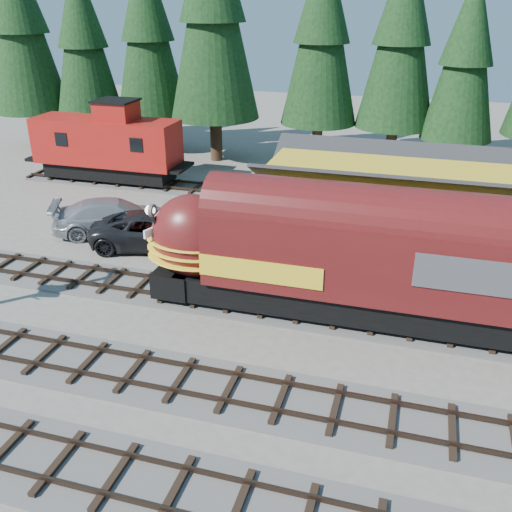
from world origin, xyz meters
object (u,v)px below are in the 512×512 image
(locomotive, at_px, (326,259))
(pickup_truck_b, at_px, (114,217))
(caboose, at_px, (108,145))
(pickup_truck_a, at_px, (156,230))
(depot, at_px, (392,202))

(locomotive, relative_size, pickup_truck_b, 2.42)
(caboose, height_order, pickup_truck_b, caboose)
(pickup_truck_a, bearing_deg, caboose, 25.84)
(depot, height_order, pickup_truck_a, depot)
(locomotive, height_order, pickup_truck_b, locomotive)
(locomotive, height_order, pickup_truck_a, locomotive)
(depot, relative_size, pickup_truck_a, 1.91)
(locomotive, bearing_deg, pickup_truck_b, 156.65)
(pickup_truck_a, bearing_deg, depot, -94.34)
(depot, height_order, caboose, caboose)
(depot, relative_size, caboose, 1.25)
(locomotive, relative_size, pickup_truck_a, 2.40)
(caboose, xyz_separation_m, pickup_truck_a, (8.07, -9.57, -1.71))
(pickup_truck_b, bearing_deg, locomotive, -138.15)
(depot, distance_m, pickup_truck_b, 15.01)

